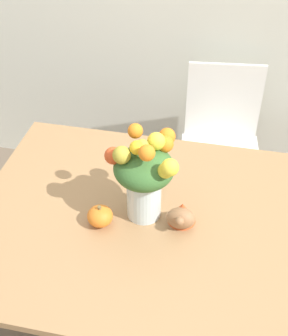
# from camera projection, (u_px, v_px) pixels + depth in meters

# --- Properties ---
(ground_plane) EXTENTS (12.00, 12.00, 0.00)m
(ground_plane) POSITION_uv_depth(u_px,v_px,m) (157.00, 327.00, 2.22)
(ground_plane) COLOR brown
(dining_table) EXTENTS (1.44, 1.05, 0.72)m
(dining_table) POSITION_uv_depth(u_px,v_px,m) (160.00, 235.00, 1.81)
(dining_table) COLOR #9E754C
(dining_table) RESTS_ON ground_plane
(flower_vase) EXTENTS (0.27, 0.25, 0.37)m
(flower_vase) POSITION_uv_depth(u_px,v_px,m) (145.00, 175.00, 1.66)
(flower_vase) COLOR silver
(flower_vase) RESTS_ON dining_table
(pumpkin) EXTENTS (0.10, 0.10, 0.09)m
(pumpkin) POSITION_uv_depth(u_px,v_px,m) (100.00, 216.00, 1.72)
(pumpkin) COLOR orange
(pumpkin) RESTS_ON dining_table
(turkey_figurine) EXTENTS (0.11, 0.14, 0.09)m
(turkey_figurine) POSITION_uv_depth(u_px,v_px,m) (182.00, 215.00, 1.72)
(turkey_figurine) COLOR #936642
(turkey_figurine) RESTS_ON dining_table
(dining_chair_near_window) EXTENTS (0.47, 0.47, 0.89)m
(dining_chair_near_window) POSITION_uv_depth(u_px,v_px,m) (220.00, 146.00, 2.55)
(dining_chair_near_window) COLOR white
(dining_chair_near_window) RESTS_ON ground_plane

